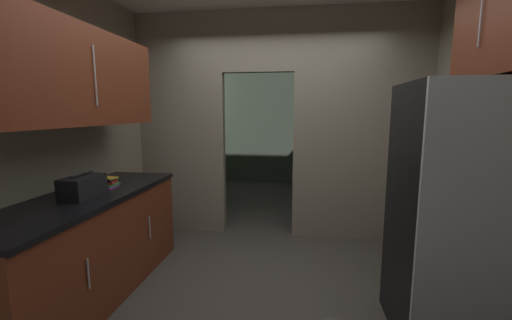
# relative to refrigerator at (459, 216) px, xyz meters

# --- Properties ---
(ground) EXTENTS (20.00, 20.00, 0.00)m
(ground) POSITION_rel_refrigerator_xyz_m (-1.38, 0.36, -0.89)
(ground) COLOR #47423D
(kitchen_partition) EXTENTS (3.61, 0.12, 2.80)m
(kitchen_partition) POSITION_rel_refrigerator_xyz_m (-1.32, 1.80, 0.60)
(kitchen_partition) COLOR gray
(kitchen_partition) RESTS_ON ground
(adjoining_room_shell) EXTENTS (3.61, 3.32, 2.80)m
(adjoining_room_shell) POSITION_rel_refrigerator_xyz_m (-1.38, 4.02, 0.51)
(adjoining_room_shell) COLOR slate
(adjoining_room_shell) RESTS_ON ground
(kitchen_flank_left) EXTENTS (0.10, 3.94, 2.80)m
(kitchen_flank_left) POSITION_rel_refrigerator_xyz_m (-3.23, -0.17, 0.51)
(kitchen_flank_left) COLOR gray
(kitchen_flank_left) RESTS_ON ground
(refrigerator) EXTENTS (0.77, 0.78, 1.77)m
(refrigerator) POSITION_rel_refrigerator_xyz_m (0.00, 0.00, 0.00)
(refrigerator) COLOR black
(refrigerator) RESTS_ON ground
(lower_cabinet_run) EXTENTS (0.68, 2.07, 0.90)m
(lower_cabinet_run) POSITION_rel_refrigerator_xyz_m (-2.84, 0.08, -0.44)
(lower_cabinet_run) COLOR maroon
(lower_cabinet_run) RESTS_ON ground
(upper_cabinet_counterside) EXTENTS (0.36, 1.86, 0.77)m
(upper_cabinet_counterside) POSITION_rel_refrigerator_xyz_m (-2.84, 0.08, 0.97)
(upper_cabinet_counterside) COLOR maroon
(boombox) EXTENTS (0.21, 0.36, 0.20)m
(boombox) POSITION_rel_refrigerator_xyz_m (-2.81, 0.04, 0.10)
(boombox) COLOR black
(boombox) RESTS_ON lower_cabinet_run
(book_stack) EXTENTS (0.15, 0.17, 0.10)m
(book_stack) POSITION_rel_refrigerator_xyz_m (-2.79, 0.37, 0.06)
(book_stack) COLOR #8C3893
(book_stack) RESTS_ON lower_cabinet_run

